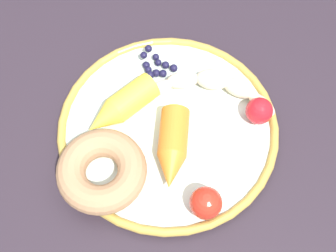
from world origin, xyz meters
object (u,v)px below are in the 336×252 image
Objects in this scene: blueberry_pile at (156,65)px; tomato_mid at (206,203)px; dining_table at (179,170)px; plate at (168,127)px; donut at (102,171)px; tomato_near at (259,111)px; banana at (211,86)px; carrot_yellow at (121,107)px; carrot_orange at (172,148)px.

tomato_mid reaches higher than blueberry_pile.
plate is at bearing 125.84° from dining_table.
donut is 0.14m from tomato_mid.
donut is 0.23m from tomato_near.
blueberry_pile is (-0.04, 0.12, 0.11)m from dining_table.
carrot_yellow is (-0.13, -0.04, 0.01)m from banana.
tomato_near is at bearing 8.18° from plate.
banana reaches higher than dining_table.
plate is 0.07m from carrot_yellow.
blueberry_pile is at bearing 101.57° from carrot_orange.
dining_table is 6.62× the size of banana.
tomato_mid reaches higher than tomato_near.
carrot_orange is 0.09m from carrot_yellow.
carrot_orange and carrot_yellow have the same top height.
tomato_near is at bearing 24.67° from donut.
blueberry_pile is 0.17m from tomato_near.
blueberry_pile is at bearing 70.79° from donut.
banana is 0.08m from tomato_near.
plate is 2.90× the size of carrot_yellow.
banana is 1.67× the size of donut.
tomato_mid is at bearing -66.37° from plate.
donut is at bearing -99.87° from carrot_yellow.
plate is 5.45× the size of blueberry_pile.
carrot_orange is at bearing 21.26° from donut.
tomato_near reaches higher than dining_table.
carrot_yellow is at bearing 164.85° from plate.
banana is at bearing -24.22° from blueberry_pile.
donut reaches higher than dining_table.
tomato_mid reaches higher than carrot_orange.
dining_table is 31.36× the size of tomato_mid.
donut is at bearing -136.83° from plate.
dining_table is 0.15m from banana.
carrot_orange reaches higher than donut.
tomato_mid is at bearing -93.15° from banana.
carrot_yellow is at bearing 152.54° from dining_table.
tomato_near reaches higher than blueberry_pile.
carrot_yellow is 2.60× the size of tomato_mid.
donut is (-0.09, -0.03, -0.00)m from carrot_orange.
blueberry_pile is at bearing 108.05° from dining_table.
carrot_yellow is at bearing 80.13° from donut.
tomato_mid is at bearing -70.50° from dining_table.
tomato_mid is (-0.01, -0.18, 0.01)m from banana.
tomato_mid is (-0.07, -0.13, 0.00)m from tomato_near.
dining_table is at bearing -157.37° from tomato_near.
plate is 1.59× the size of banana.
carrot_orange is (0.01, -0.04, 0.02)m from plate.
donut is 2.05× the size of blueberry_pile.
blueberry_pile is at bearing 102.37° from plate.
plate is at bearing 99.72° from carrot_orange.
donut is at bearing -155.33° from tomato_near.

